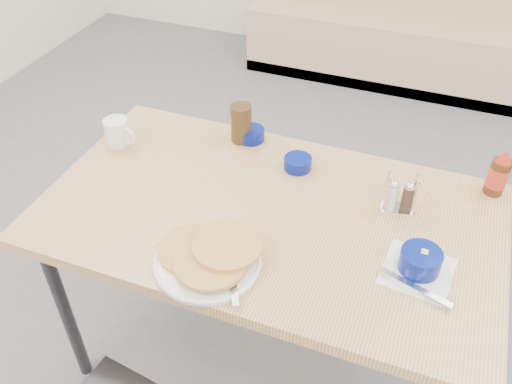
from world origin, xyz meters
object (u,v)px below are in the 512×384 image
(grits_setting, at_px, (419,264))
(amber_tumbler, at_px, (241,123))
(dining_table, at_px, (268,225))
(pancake_plate, at_px, (209,257))
(condiment_caddy, at_px, (399,198))
(booth_bench, at_px, (392,25))
(coffee_mug, at_px, (118,132))
(butter_bowl, at_px, (298,163))
(syrup_bottle, at_px, (498,174))
(creamer_bowl, at_px, (251,134))

(grits_setting, bearing_deg, amber_tumbler, 148.74)
(dining_table, height_order, amber_tumbler, amber_tumbler)
(dining_table, relative_size, pancake_plate, 4.68)
(amber_tumbler, distance_m, condiment_caddy, 0.62)
(booth_bench, relative_size, coffee_mug, 15.12)
(dining_table, bearing_deg, butter_bowl, 85.25)
(grits_setting, height_order, butter_bowl, grits_setting)
(condiment_caddy, bearing_deg, syrup_bottle, 22.49)
(syrup_bottle, bearing_deg, coffee_mug, -171.27)
(dining_table, relative_size, amber_tumbler, 9.98)
(booth_bench, xyz_separation_m, coffee_mug, (-0.62, -2.39, 0.46))
(condiment_caddy, xyz_separation_m, syrup_bottle, (0.27, 0.19, 0.03))
(coffee_mug, height_order, amber_tumbler, amber_tumbler)
(coffee_mug, xyz_separation_m, grits_setting, (1.08, -0.24, -0.02))
(pancake_plate, height_order, butter_bowl, pancake_plate)
(butter_bowl, bearing_deg, amber_tumbler, 159.88)
(grits_setting, xyz_separation_m, creamer_bowl, (-0.65, 0.43, -0.01))
(amber_tumbler, relative_size, syrup_bottle, 0.86)
(condiment_caddy, bearing_deg, pancake_plate, -149.76)
(syrup_bottle, bearing_deg, condiment_caddy, -145.20)
(butter_bowl, height_order, syrup_bottle, syrup_bottle)
(booth_bench, distance_m, butter_bowl, 2.34)
(coffee_mug, bearing_deg, butter_bowl, 8.05)
(dining_table, height_order, coffee_mug, coffee_mug)
(coffee_mug, height_order, condiment_caddy, condiment_caddy)
(booth_bench, xyz_separation_m, syrup_bottle, (0.64, -2.19, 0.48))
(condiment_caddy, height_order, syrup_bottle, syrup_bottle)
(butter_bowl, xyz_separation_m, amber_tumbler, (-0.24, 0.09, 0.05))
(dining_table, distance_m, condiment_caddy, 0.41)
(dining_table, distance_m, butter_bowl, 0.25)
(creamer_bowl, bearing_deg, coffee_mug, -155.81)
(coffee_mug, bearing_deg, creamer_bowl, 24.19)
(grits_setting, height_order, syrup_bottle, syrup_bottle)
(booth_bench, bearing_deg, grits_setting, -79.97)
(creamer_bowl, distance_m, butter_bowl, 0.23)
(coffee_mug, bearing_deg, grits_setting, -12.39)
(booth_bench, distance_m, grits_setting, 2.70)
(pancake_plate, xyz_separation_m, grits_setting, (0.54, 0.17, 0.01))
(grits_setting, distance_m, syrup_bottle, 0.47)
(amber_tumbler, bearing_deg, condiment_caddy, -16.34)
(booth_bench, height_order, amber_tumbler, booth_bench)
(pancake_plate, distance_m, amber_tumbler, 0.60)
(grits_setting, relative_size, condiment_caddy, 1.74)
(amber_tumbler, height_order, syrup_bottle, syrup_bottle)
(grits_setting, bearing_deg, condiment_caddy, 111.38)
(grits_setting, height_order, amber_tumbler, amber_tumbler)
(booth_bench, distance_m, condiment_caddy, 2.45)
(booth_bench, xyz_separation_m, creamer_bowl, (-0.19, -2.19, 0.43))
(condiment_caddy, bearing_deg, amber_tumbler, 151.35)
(booth_bench, height_order, pancake_plate, booth_bench)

